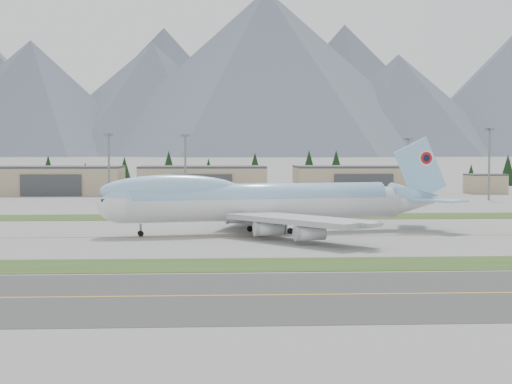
{
  "coord_description": "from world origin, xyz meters",
  "views": [
    {
      "loc": [
        -10.81,
        -151.52,
        16.73
      ],
      "look_at": [
        -1.91,
        12.58,
        8.0
      ],
      "focal_mm": 55.0,
      "sensor_mm": 36.0,
      "label": 1
    }
  ],
  "objects": [
    {
      "name": "control_shed",
      "position": [
        95.0,
        148.0,
        3.8
      ],
      "size": [
        14.0,
        12.0,
        7.6
      ],
      "color": "tan",
      "rests_on": "ground"
    },
    {
      "name": "service_vehicle_a",
      "position": [
        -37.68,
        123.73,
        0.0
      ],
      "size": [
        1.72,
        3.43,
        1.12
      ],
      "primitive_type": "imported",
      "rotation": [
        0.0,
        0.0,
        0.12
      ],
      "color": "white",
      "rests_on": "ground"
    },
    {
      "name": "service_vehicle_b",
      "position": [
        32.44,
        111.68,
        0.0
      ],
      "size": [
        3.83,
        1.96,
        1.2
      ],
      "primitive_type": "imported",
      "rotation": [
        0.0,
        0.0,
        1.38
      ],
      "color": "gold",
      "rests_on": "ground"
    },
    {
      "name": "conifer_belt",
      "position": [
        -1.88,
        212.2,
        7.42
      ],
      "size": [
        271.04,
        14.34,
        16.98
      ],
      "color": "black",
      "rests_on": "ground"
    },
    {
      "name": "hangar_center",
      "position": [
        -15.0,
        149.9,
        5.39
      ],
      "size": [
        48.0,
        26.6,
        10.8
      ],
      "color": "tan",
      "rests_on": "ground"
    },
    {
      "name": "floodlight_masts",
      "position": [
        -4.18,
        111.38,
        15.58
      ],
      "size": [
        183.46,
        8.35,
        24.23
      ],
      "color": "slate",
      "rests_on": "ground"
    },
    {
      "name": "taxiway_line_main",
      "position": [
        0.0,
        0.0,
        0.0
      ],
      "size": [
        400.0,
        0.4,
        0.02
      ],
      "primitive_type": "cube",
      "color": "orange",
      "rests_on": "ground"
    },
    {
      "name": "asphalt_taxiway",
      "position": [
        0.0,
        -62.0,
        0.0
      ],
      "size": [
        400.0,
        32.0,
        0.04
      ],
      "primitive_type": "cube",
      "color": "#353535",
      "rests_on": "ground"
    },
    {
      "name": "hangar_right",
      "position": [
        45.0,
        149.9,
        5.39
      ],
      "size": [
        48.0,
        26.6,
        10.8
      ],
      "color": "tan",
      "rests_on": "ground"
    },
    {
      "name": "taxiway_line_near",
      "position": [
        0.0,
        -62.0,
        0.0
      ],
      "size": [
        400.0,
        0.4,
        0.02
      ],
      "primitive_type": "cube",
      "color": "orange",
      "rests_on": "ground"
    },
    {
      "name": "ground",
      "position": [
        0.0,
        0.0,
        0.0
      ],
      "size": [
        7000.0,
        7000.0,
        0.0
      ],
      "primitive_type": "plane",
      "color": "slate",
      "rests_on": "ground"
    },
    {
      "name": "grass_strip_far",
      "position": [
        0.0,
        45.0,
        0.0
      ],
      "size": [
        400.0,
        18.0,
        0.08
      ],
      "primitive_type": "cube",
      "color": "#2C4719",
      "rests_on": "ground"
    },
    {
      "name": "mountain_ridge_front",
      "position": [
        -1.44,
        2196.15,
        223.31
      ],
      "size": [
        4268.8,
        1203.49,
        503.62
      ],
      "color": "#484F60",
      "rests_on": "ground"
    },
    {
      "name": "grass_strip_near",
      "position": [
        0.0,
        -38.0,
        0.0
      ],
      "size": [
        400.0,
        14.0,
        0.08
      ],
      "primitive_type": "cube",
      "color": "#2C4719",
      "rests_on": "ground"
    },
    {
      "name": "mountain_ridge_rear",
      "position": [
        165.97,
        2900.0,
        255.65
      ],
      "size": [
        4481.95,
        1012.49,
        506.24
      ],
      "color": "#484F60",
      "rests_on": "ground"
    },
    {
      "name": "boeing_747_freighter",
      "position": [
        -1.1,
        6.41,
        6.48
      ],
      "size": [
        74.92,
        63.17,
        19.65
      ],
      "rotation": [
        0.0,
        0.0,
        0.2
      ],
      "color": "white",
      "rests_on": "ground"
    },
    {
      "name": "hangar_left",
      "position": [
        -70.0,
        149.9,
        5.39
      ],
      "size": [
        48.0,
        26.6,
        10.8
      ],
      "color": "tan",
      "rests_on": "ground"
    },
    {
      "name": "service_vehicle_c",
      "position": [
        59.52,
        118.5,
        0.0
      ],
      "size": [
        1.71,
        3.9,
        1.11
      ],
      "primitive_type": "imported",
      "rotation": [
        0.0,
        0.0,
        0.04
      ],
      "color": "#98999C",
      "rests_on": "ground"
    }
  ]
}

